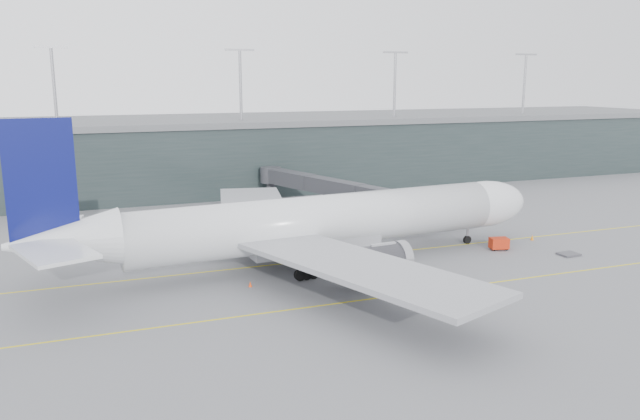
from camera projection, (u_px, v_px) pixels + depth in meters
name	position (u px, v px, depth m)	size (l,w,h in m)	color
ground	(291.00, 254.00, 85.39)	(320.00, 320.00, 0.00)	slate
taxiline_a	(300.00, 262.00, 81.72)	(160.00, 0.25, 0.02)	gold
taxiline_b	(348.00, 302.00, 67.06)	(160.00, 0.25, 0.02)	gold
taxiline_lead_main	(283.00, 221.00, 105.43)	(0.25, 60.00, 0.02)	gold
terminal	(209.00, 153.00, 136.96)	(240.00, 36.00, 29.00)	#1F2A2A
main_aircraft	(317.00, 223.00, 79.53)	(70.07, 65.63, 19.64)	silver
jet_bridge	(338.00, 186.00, 110.59)	(17.54, 44.68, 6.60)	#2F3034
gse_cart	(499.00, 243.00, 87.34)	(2.78, 2.08, 1.71)	#B5250C
baggage_dolly	(569.00, 254.00, 84.76)	(2.63, 2.10, 0.26)	#3E3D43
uld_a	(242.00, 235.00, 92.23)	(2.18, 1.93, 1.68)	#323237
uld_b	(249.00, 230.00, 94.82)	(2.42, 2.12, 1.88)	#323237
uld_c	(264.00, 232.00, 93.96)	(2.21, 1.97, 1.68)	#323237
cone_nose	(532.00, 238.00, 92.66)	(0.50, 0.50, 0.79)	orange
cone_wing_stbd	(439.00, 288.00, 70.52)	(0.44, 0.44, 0.70)	#D2540B
cone_wing_port	(321.00, 229.00, 98.03)	(0.41, 0.41, 0.65)	#CC710B
cone_tail	(250.00, 284.00, 71.90)	(0.42, 0.42, 0.67)	#F5420D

